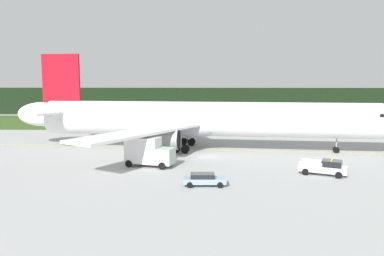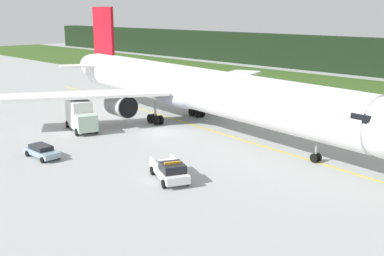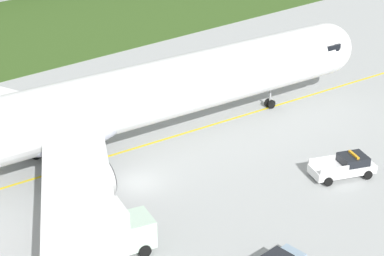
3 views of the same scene
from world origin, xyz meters
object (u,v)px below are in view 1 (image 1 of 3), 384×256
Objects in this scene: ops_pickup_truck at (325,167)px; catering_truck at (148,151)px; airliner at (203,119)px; staff_car at (204,179)px.

ops_pickup_truck is 0.87× the size of catering_truck.
ops_pickup_truck is at bearing -48.08° from airliner.
airliner is 9.49× the size of catering_truck.
catering_truck is at bearing 129.32° from staff_car.
airliner is 21.68m from ops_pickup_truck.
airliner is 21.31m from staff_car.
airliner is 13.81× the size of staff_car.
staff_car is (-13.98, -5.04, -0.20)m from ops_pickup_truck.
airliner is 10.84× the size of ops_pickup_truck.
airliner reaches higher than catering_truck.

